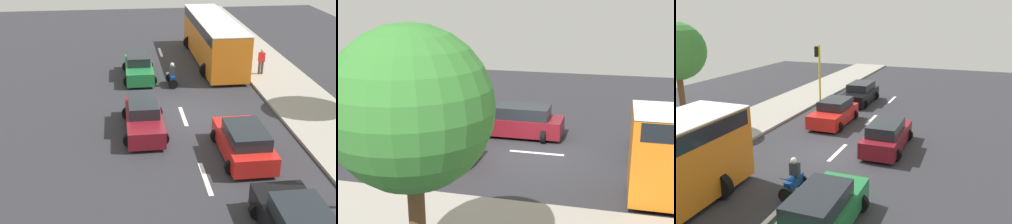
{
  "view_description": "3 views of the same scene",
  "coord_description": "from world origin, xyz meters",
  "views": [
    {
      "loc": [
        -3.2,
        -20.28,
        9.56
      ],
      "look_at": [
        -0.96,
        -1.25,
        0.87
      ],
      "focal_mm": 45.64,
      "sensor_mm": 36.0,
      "label": 1
    },
    {
      "loc": [
        18.32,
        3.27,
        6.88
      ],
      "look_at": [
        -0.31,
        -1.46,
        1.68
      ],
      "focal_mm": 48.29,
      "sensor_mm": 36.0,
      "label": 2
    },
    {
      "loc": [
        -6.13,
        15.54,
        6.77
      ],
      "look_at": [
        0.18,
        -1.4,
        1.73
      ],
      "focal_mm": 38.26,
      "sensor_mm": 36.0,
      "label": 3
    }
  ],
  "objects": [
    {
      "name": "ground_plane",
      "position": [
        0.0,
        0.0,
        -0.05
      ],
      "size": [
        40.0,
        60.0,
        0.1
      ],
      "primitive_type": "cube",
      "color": "#2D2D33"
    },
    {
      "name": "lane_stripe_north",
      "position": [
        0.0,
        -6.0,
        0.01
      ],
      "size": [
        0.2,
        2.4,
        0.01
      ],
      "primitive_type": "cube",
      "color": "white",
      "rests_on": "ground"
    },
    {
      "name": "lane_stripe_mid",
      "position": [
        0.0,
        0.0,
        0.01
      ],
      "size": [
        0.2,
        2.4,
        0.01
      ],
      "primitive_type": "cube",
      "color": "white",
      "rests_on": "ground"
    },
    {
      "name": "car_red",
      "position": [
        1.98,
        -4.45,
        0.71
      ],
      "size": [
        2.3,
        4.19,
        1.52
      ],
      "color": "red",
      "rests_on": "ground"
    },
    {
      "name": "car_maroon",
      "position": [
        -2.17,
        -1.37,
        0.71
      ],
      "size": [
        2.14,
        4.56,
        1.52
      ],
      "color": "maroon",
      "rests_on": "ground"
    },
    {
      "name": "motorcycle",
      "position": [
        -0.02,
        4.61,
        0.64
      ],
      "size": [
        0.6,
        1.3,
        1.53
      ],
      "color": "black",
      "rests_on": "ground"
    },
    {
      "name": "street_tree_south",
      "position": [
        10.35,
        -0.71,
        4.57
      ],
      "size": [
        3.41,
        3.41,
        6.31
      ],
      "color": "brown",
      "rests_on": "ground"
    }
  ]
}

